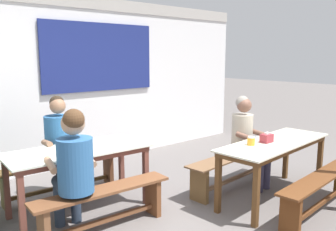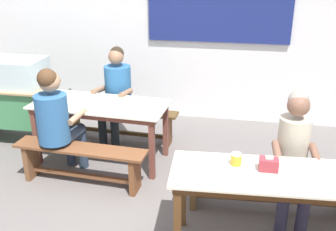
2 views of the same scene
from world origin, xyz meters
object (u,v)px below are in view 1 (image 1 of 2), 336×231
(bench_near_front, at_px, (321,188))
(soup_bowl, at_px, (70,148))
(dining_table_near, at_px, (275,148))
(tissue_box, at_px, (267,138))
(person_left_back_turned, at_px, (74,164))
(bench_far_back, at_px, (61,172))
(bench_near_back, at_px, (234,166))
(person_center_facing, at_px, (60,141))
(person_right_near_table, at_px, (247,136))
(dining_table_far, at_px, (78,155))
(bench_far_front, at_px, (104,203))
(condiment_jar, at_px, (251,141))

(bench_near_front, bearing_deg, soup_bowl, 138.54)
(dining_table_near, distance_m, tissue_box, 0.18)
(person_left_back_turned, xyz_separation_m, tissue_box, (2.22, -0.73, 0.05))
(bench_far_back, relative_size, tissue_box, 10.65)
(bench_near_back, bearing_deg, person_center_facing, 147.81)
(dining_table_near, relative_size, bench_near_back, 1.06)
(bench_far_back, bearing_deg, person_left_back_turned, -107.15)
(bench_near_front, bearing_deg, person_left_back_turned, 150.02)
(person_right_near_table, bearing_deg, person_center_facing, 148.64)
(dining_table_far, relative_size, bench_near_back, 0.95)
(dining_table_far, distance_m, person_left_back_turned, 0.61)
(person_left_back_turned, height_order, person_center_facing, person_left_back_turned)
(dining_table_near, xyz_separation_m, person_center_facing, (-2.00, 1.83, 0.07))
(dining_table_near, bearing_deg, tissue_box, 158.75)
(bench_far_front, relative_size, person_center_facing, 1.15)
(bench_far_back, distance_m, bench_near_back, 2.34)
(bench_near_back, xyz_separation_m, person_right_near_table, (0.18, -0.07, 0.42))
(dining_table_near, bearing_deg, bench_far_back, 136.50)
(dining_table_far, xyz_separation_m, condiment_jar, (1.64, -1.20, 0.13))
(person_right_near_table, height_order, soup_bowl, person_right_near_table)
(person_right_near_table, bearing_deg, tissue_box, -118.13)
(soup_bowl, bearing_deg, tissue_box, -32.27)
(bench_near_front, xyz_separation_m, condiment_jar, (-0.42, 0.69, 0.50))
(bench_near_back, bearing_deg, bench_far_front, 177.35)
(bench_near_back, xyz_separation_m, soup_bowl, (-2.08, 0.71, 0.48))
(bench_far_back, xyz_separation_m, person_right_near_table, (2.13, -1.36, 0.40))
(dining_table_far, relative_size, condiment_jar, 15.72)
(dining_table_far, xyz_separation_m, person_center_facing, (0.03, 0.54, 0.07))
(dining_table_near, bearing_deg, bench_near_front, -86.16)
(bench_near_front, height_order, person_right_near_table, person_right_near_table)
(bench_near_front, height_order, condiment_jar, condiment_jar)
(bench_near_front, bearing_deg, person_center_facing, 130.00)
(person_left_back_turned, bearing_deg, dining_table_near, -18.29)
(bench_near_front, distance_m, person_right_near_table, 1.20)
(dining_table_near, xyz_separation_m, bench_near_back, (-0.04, 0.60, -0.38))
(person_right_near_table, distance_m, condiment_jar, 0.69)
(person_left_back_turned, relative_size, condiment_jar, 12.51)
(dining_table_far, relative_size, bench_far_back, 1.01)
(dining_table_near, height_order, bench_far_back, dining_table_near)
(dining_table_far, xyz_separation_m, bench_near_back, (1.98, -0.69, -0.38))
(bench_far_front, xyz_separation_m, bench_near_back, (2.02, -0.09, -0.01))
(dining_table_near, bearing_deg, person_left_back_turned, 161.71)
(person_left_back_turned, distance_m, person_right_near_table, 2.49)
(dining_table_far, relative_size, dining_table_near, 0.90)
(bench_near_front, bearing_deg, person_right_near_table, 85.03)
(dining_table_far, bearing_deg, person_center_facing, 87.24)
(person_center_facing, height_order, condiment_jar, person_center_facing)
(bench_far_back, relative_size, person_center_facing, 1.24)
(soup_bowl, bearing_deg, condiment_jar, -35.10)
(bench_near_front, relative_size, person_right_near_table, 1.38)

